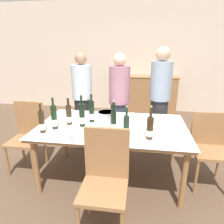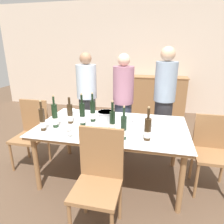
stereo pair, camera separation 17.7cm
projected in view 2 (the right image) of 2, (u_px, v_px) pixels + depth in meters
The scene contains 23 objects.
ground_plane at pixel (112, 176), 2.73m from camera, with size 12.00×12.00×0.00m, color brown.
back_wall at pixel (138, 58), 5.22m from camera, with size 8.00×0.10×2.80m.
sideboard_cabinet at pixel (154, 95), 5.14m from camera, with size 1.59×0.46×0.97m.
dining_table at pixel (112, 130), 2.52m from camera, with size 1.84×1.09×0.74m.
ice_bucket at pixel (106, 119), 2.43m from camera, with size 0.21×0.21×0.20m.
wine_bottle_0 at pixel (112, 122), 2.29m from camera, with size 0.07×0.07×0.37m.
wine_bottle_1 at pixel (55, 116), 2.41m from camera, with size 0.07×0.07×0.40m.
wine_bottle_2 at pixel (93, 112), 2.61m from camera, with size 0.07×0.07×0.39m.
wine_bottle_3 at pixel (82, 115), 2.47m from camera, with size 0.07×0.07×0.41m.
wine_bottle_4 at pixel (148, 130), 2.09m from camera, with size 0.08×0.08×0.37m.
wine_bottle_5 at pixel (124, 128), 2.10m from camera, with size 0.07×0.07×0.37m.
wine_bottle_6 at pixel (70, 114), 2.55m from camera, with size 0.07×0.07×0.34m.
wine_bottle_7 at pixel (42, 120), 2.32m from camera, with size 0.06×0.06×0.37m.
wine_glass_0 at pixel (73, 111), 2.73m from camera, with size 0.08×0.08×0.14m.
wine_glass_1 at pixel (134, 116), 2.58m from camera, with size 0.07×0.07×0.13m.
wine_glass_2 at pixel (149, 125), 2.23m from camera, with size 0.07×0.07×0.15m.
wine_glass_3 at pixel (69, 130), 2.14m from camera, with size 0.07×0.07×0.14m.
chair_right_end at pixel (212, 148), 2.39m from camera, with size 0.42×0.42×0.91m.
chair_near_front at pixel (99, 175), 1.83m from camera, with size 0.42×0.42×0.99m.
chair_left_end at pixel (32, 129), 2.90m from camera, with size 0.42×0.42×0.96m.
person_host at pixel (87, 101), 3.38m from camera, with size 0.33×0.33×1.60m.
person_guest_left at pixel (123, 104), 3.25m from camera, with size 0.33×0.33×1.59m.
person_guest_right at pixel (164, 102), 3.15m from camera, with size 0.33×0.33×1.69m.
Camera 2 is at (0.51, -2.26, 1.69)m, focal length 32.00 mm.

